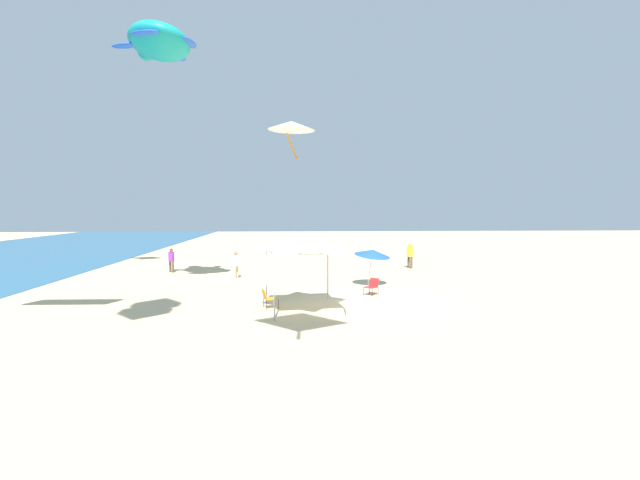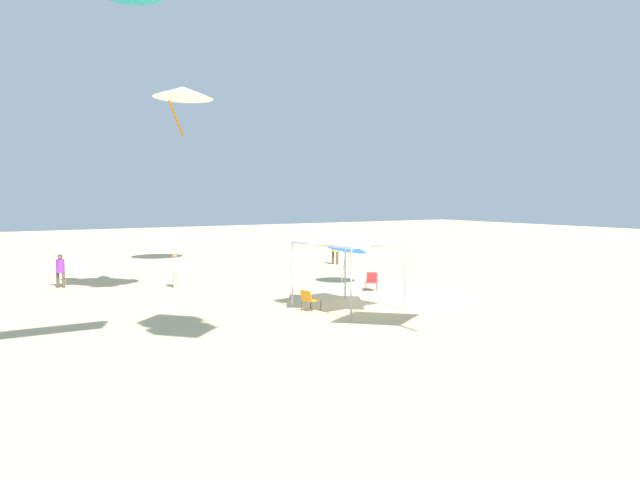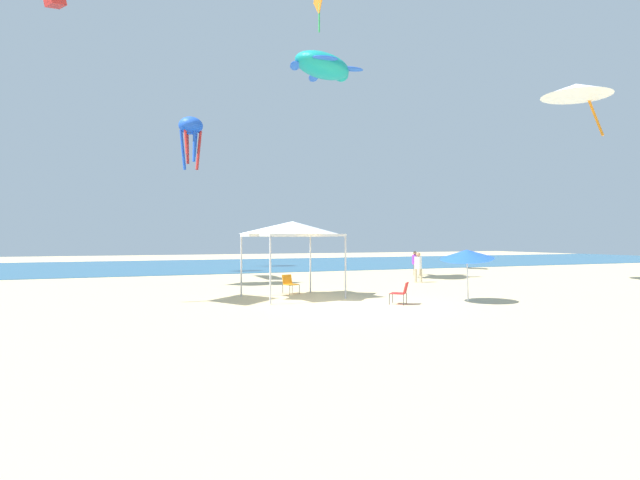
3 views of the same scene
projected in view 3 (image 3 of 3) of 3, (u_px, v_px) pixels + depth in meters
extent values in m
cube|color=#D6BC8C|center=(363.00, 308.00, 17.32)|extent=(120.00, 120.00, 0.10)
cube|color=#28668E|center=(217.00, 265.00, 44.46)|extent=(120.00, 23.51, 0.02)
cylinder|color=#B7B7BC|center=(270.00, 270.00, 17.73)|extent=(0.07, 0.07, 2.49)
cylinder|color=#B7B7BC|center=(346.00, 268.00, 19.43)|extent=(0.07, 0.07, 2.49)
cylinder|color=#B7B7BC|center=(241.00, 267.00, 20.16)|extent=(0.07, 0.07, 2.49)
cylinder|color=#B7B7BC|center=(310.00, 264.00, 21.85)|extent=(0.07, 0.07, 2.49)
cube|color=silver|center=(292.00, 235.00, 19.79)|extent=(3.78, 3.39, 0.10)
pyramid|color=silver|center=(292.00, 228.00, 19.79)|extent=(3.71, 3.32, 0.52)
cylinder|color=silver|center=(467.00, 276.00, 18.47)|extent=(0.27, 0.25, 1.98)
cone|color=blue|center=(467.00, 254.00, 18.33)|extent=(2.02, 2.00, 0.75)
cylinder|color=black|center=(290.00, 290.00, 20.88)|extent=(0.02, 0.02, 0.40)
cylinder|color=black|center=(299.00, 289.00, 21.22)|extent=(0.02, 0.02, 0.40)
cylinder|color=black|center=(283.00, 289.00, 21.28)|extent=(0.02, 0.02, 0.40)
cylinder|color=black|center=(292.00, 288.00, 21.61)|extent=(0.02, 0.02, 0.40)
cube|color=orange|center=(291.00, 285.00, 21.25)|extent=(0.66, 0.66, 0.03)
cube|color=orange|center=(287.00, 279.00, 21.47)|extent=(0.51, 0.28, 0.41)
cylinder|color=black|center=(393.00, 298.00, 18.15)|extent=(0.02, 0.02, 0.40)
cylinder|color=black|center=(389.00, 299.00, 17.66)|extent=(0.02, 0.02, 0.40)
cylinder|color=black|center=(406.00, 298.00, 17.96)|extent=(0.02, 0.02, 0.40)
cylinder|color=black|center=(404.00, 300.00, 17.48)|extent=(0.02, 0.02, 0.40)
cube|color=red|center=(398.00, 293.00, 17.81)|extent=(0.73, 0.73, 0.03)
cube|color=red|center=(406.00, 288.00, 17.71)|extent=(0.43, 0.45, 0.41)
cylinder|color=brown|center=(415.00, 270.00, 31.86)|extent=(0.14, 0.14, 0.72)
cylinder|color=brown|center=(415.00, 270.00, 32.14)|extent=(0.14, 0.14, 0.72)
cylinder|color=purple|center=(415.00, 260.00, 32.00)|extent=(0.38, 0.38, 0.63)
sphere|color=#A87A56|center=(415.00, 253.00, 32.00)|extent=(0.24, 0.24, 0.24)
cylinder|color=#C6B28C|center=(416.00, 276.00, 26.70)|extent=(0.15, 0.15, 0.76)
cylinder|color=#C6B28C|center=(421.00, 276.00, 26.71)|extent=(0.15, 0.15, 0.76)
cylinder|color=white|center=(418.00, 263.00, 26.70)|extent=(0.39, 0.39, 0.66)
sphere|color=#A87A56|center=(418.00, 255.00, 26.70)|extent=(0.25, 0.25, 0.25)
cone|color=white|center=(576.00, 90.00, 26.59)|extent=(3.74, 3.76, 0.76)
cylinder|color=orange|center=(595.00, 115.00, 27.19)|extent=(0.17, 1.11, 2.55)
ellipsoid|color=blue|center=(191.00, 126.00, 40.05)|extent=(1.97, 1.97, 1.43)
cylinder|color=blue|center=(195.00, 145.00, 40.65)|extent=(0.37, 0.38, 2.10)
cylinder|color=red|center=(187.00, 148.00, 40.55)|extent=(0.31, 0.48, 2.68)
cylinder|color=blue|center=(183.00, 150.00, 39.95)|extent=(0.55, 0.30, 3.25)
cylinder|color=red|center=(186.00, 142.00, 39.46)|extent=(0.37, 0.38, 2.10)
cylinder|color=blue|center=(194.00, 146.00, 39.57)|extent=(0.31, 0.48, 2.68)
cylinder|color=red|center=(199.00, 150.00, 40.16)|extent=(0.55, 0.30, 3.25)
ellipsoid|color=teal|center=(322.00, 66.00, 27.73)|extent=(4.76, 4.59, 1.92)
sphere|color=teal|center=(341.00, 74.00, 29.42)|extent=(0.92, 0.92, 0.92)
ellipsoid|color=blue|center=(314.00, 78.00, 29.32)|extent=(0.94, 1.53, 0.20)
ellipsoid|color=blue|center=(351.00, 69.00, 27.83)|extent=(1.48, 0.72, 0.20)
ellipsoid|color=blue|center=(295.00, 66.00, 27.30)|extent=(0.94, 1.53, 0.20)
ellipsoid|color=blue|center=(325.00, 58.00, 26.15)|extent=(1.48, 0.72, 0.20)
cylinder|color=green|center=(319.00, 18.00, 34.70)|extent=(0.10, 0.10, 2.08)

